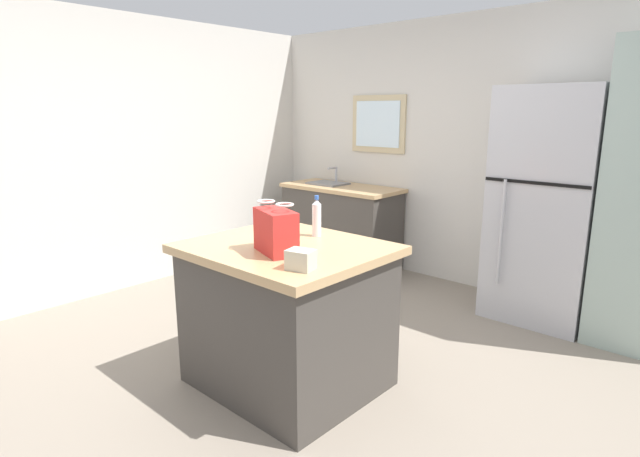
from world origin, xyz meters
TOP-DOWN VIEW (x-y plane):
  - ground at (0.00, 0.00)m, footprint 5.82×5.82m
  - back_wall at (-0.02, 2.36)m, footprint 4.85×0.13m
  - left_wall at (-2.43, 0.00)m, footprint 0.10×4.72m
  - kitchen_island at (0.06, -0.17)m, footprint 1.14×0.98m
  - refrigerator at (0.85, 1.96)m, footprint 0.78×0.67m
  - sink_counter at (-1.33, 2.00)m, footprint 1.33×0.60m
  - shopping_bag at (0.14, -0.33)m, footprint 0.34×0.25m
  - small_box at (0.46, -0.45)m, footprint 0.16×0.13m
  - bottle at (0.05, 0.11)m, footprint 0.06×0.06m
  - ear_defenders at (-0.36, 0.11)m, footprint 0.17×0.20m

SIDE VIEW (x-z plane):
  - ground at x=0.00m, z-range 0.00..0.00m
  - kitchen_island at x=0.06m, z-range 0.00..0.91m
  - sink_counter at x=-1.33m, z-range -0.08..0.99m
  - ear_defenders at x=-0.36m, z-range 0.89..0.96m
  - refrigerator at x=0.85m, z-range 0.00..1.88m
  - small_box at x=0.46m, z-range 0.90..1.01m
  - bottle at x=0.05m, z-range 0.89..1.15m
  - shopping_bag at x=0.14m, z-range 0.88..1.18m
  - left_wall at x=-2.43m, z-range 0.00..2.56m
  - back_wall at x=-0.02m, z-range 0.00..2.56m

